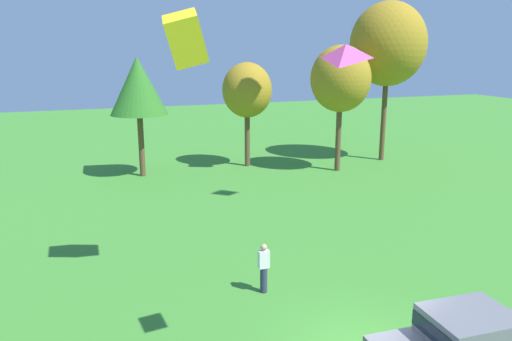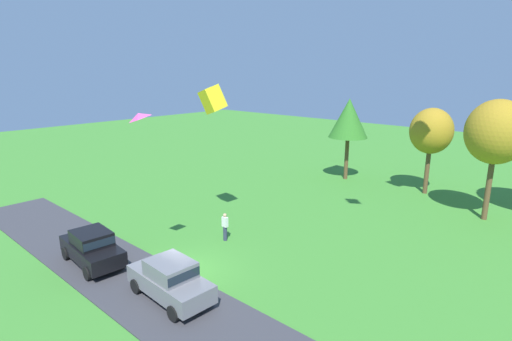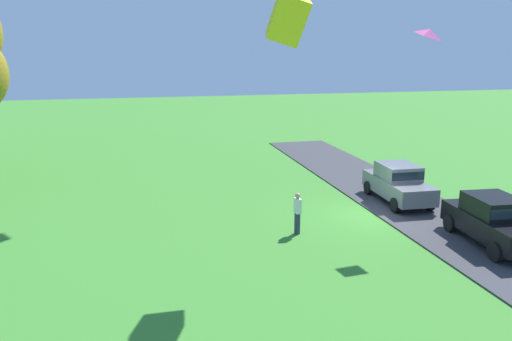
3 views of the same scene
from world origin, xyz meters
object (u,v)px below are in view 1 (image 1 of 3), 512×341
(kite_box_mid_center, at_px, (186,39))
(tree_center_back, at_px, (388,44))
(person_on_lawn, at_px, (264,268))
(tree_left_of_center, at_px, (247,91))
(tree_right_of_center, at_px, (341,79))
(kite_diamond_over_trees, at_px, (346,51))
(tree_lone_near, at_px, (138,86))

(kite_box_mid_center, bearing_deg, tree_center_back, 40.56)
(person_on_lawn, xyz_separation_m, tree_left_of_center, (5.51, 17.64, 4.29))
(tree_left_of_center, distance_m, tree_right_of_center, 6.22)
(tree_left_of_center, distance_m, kite_diamond_over_trees, 23.67)
(tree_lone_near, bearing_deg, tree_center_back, -3.82)
(kite_diamond_over_trees, height_order, kite_box_mid_center, kite_box_mid_center)
(person_on_lawn, xyz_separation_m, kite_box_mid_center, (-2.11, 1.17, 7.33))
(tree_right_of_center, bearing_deg, kite_diamond_over_trees, -119.29)
(tree_lone_near, relative_size, tree_left_of_center, 1.06)
(tree_lone_near, xyz_separation_m, tree_center_back, (17.03, -1.14, 2.53))
(tree_left_of_center, relative_size, kite_diamond_over_trees, 8.48)
(person_on_lawn, bearing_deg, tree_right_of_center, 53.22)
(tree_center_back, xyz_separation_m, kite_box_mid_center, (-17.45, -14.94, 0.02))
(tree_left_of_center, xyz_separation_m, kite_box_mid_center, (-7.62, -16.46, 3.04))
(tree_center_back, relative_size, kite_box_mid_center, 7.74)
(person_on_lawn, distance_m, tree_left_of_center, 18.97)
(tree_lone_near, height_order, kite_diamond_over_trees, kite_diamond_over_trees)
(tree_right_of_center, bearing_deg, tree_lone_near, 166.62)
(tree_left_of_center, bearing_deg, kite_box_mid_center, -114.85)
(kite_diamond_over_trees, bearing_deg, tree_left_of_center, 75.88)
(tree_left_of_center, relative_size, kite_box_mid_center, 4.91)
(person_on_lawn, relative_size, tree_left_of_center, 0.24)
(tree_center_back, bearing_deg, person_on_lawn, -133.59)
(tree_center_back, bearing_deg, tree_lone_near, 176.18)
(tree_right_of_center, xyz_separation_m, kite_box_mid_center, (-12.81, -13.13, 2.21))
(person_on_lawn, relative_size, kite_diamond_over_trees, 2.06)
(person_on_lawn, xyz_separation_m, kite_diamond_over_trees, (-0.23, -5.17, 7.00))
(tree_right_of_center, bearing_deg, person_on_lawn, -126.78)
(tree_left_of_center, xyz_separation_m, tree_center_back, (9.83, -1.52, 3.02))
(tree_right_of_center, distance_m, kite_box_mid_center, 18.47)
(tree_lone_near, xyz_separation_m, tree_left_of_center, (7.20, 0.39, -0.49))
(tree_lone_near, relative_size, kite_diamond_over_trees, 9.00)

